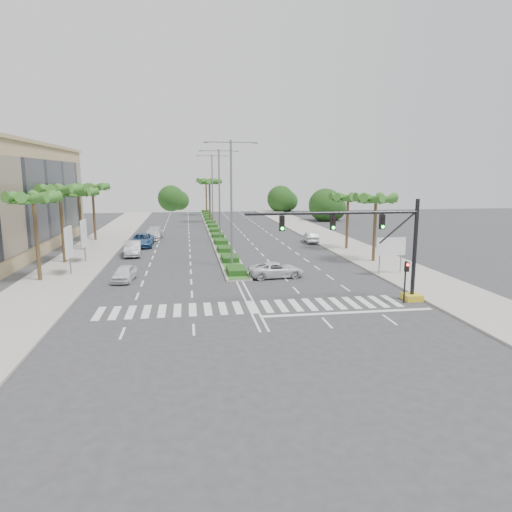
{
  "coord_description": "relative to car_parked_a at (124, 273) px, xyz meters",
  "views": [
    {
      "loc": [
        -4.2,
        -29.43,
        8.87
      ],
      "look_at": [
        0.68,
        2.8,
        3.0
      ],
      "focal_mm": 32.0,
      "sensor_mm": 36.0,
      "label": 1
    }
  ],
  "objects": [
    {
      "name": "car_parked_c",
      "position": [
        -0.28,
        18.72,
        0.15
      ],
      "size": [
        2.69,
        5.79,
        1.61
      ],
      "primitive_type": "imported",
      "rotation": [
        0.0,
        0.0,
        0.0
      ],
      "color": "#2E588D",
      "rests_on": "ground"
    },
    {
      "name": "ground",
      "position": [
        9.53,
        -9.2,
        -0.66
      ],
      "size": [
        160.0,
        160.0,
        0.0
      ],
      "primitive_type": "plane",
      "color": "#333335",
      "rests_on": "ground"
    },
    {
      "name": "footpath_right",
      "position": [
        24.73,
        10.8,
        -0.58
      ],
      "size": [
        6.0,
        120.0,
        0.15
      ],
      "primitive_type": "cube",
      "color": "gray",
      "rests_on": "ground"
    },
    {
      "name": "median_grass",
      "position": [
        9.53,
        35.8,
        -0.44
      ],
      "size": [
        1.8,
        75.0,
        0.04
      ],
      "primitive_type": "cube",
      "color": "#265E20",
      "rests_on": "median"
    },
    {
      "name": "billboard_far",
      "position": [
        -4.97,
        8.8,
        2.3
      ],
      "size": [
        0.18,
        2.1,
        4.35
      ],
      "color": "slate",
      "rests_on": "ground"
    },
    {
      "name": "palm_left_near",
      "position": [
        -6.97,
        0.8,
        6.03
      ],
      "size": [
        4.57,
        4.68,
        7.55
      ],
      "color": "brown",
      "rests_on": "ground"
    },
    {
      "name": "median",
      "position": [
        9.53,
        35.8,
        -0.56
      ],
      "size": [
        2.2,
        75.0,
        0.2
      ],
      "primitive_type": "cube",
      "color": "gray",
      "rests_on": "ground"
    },
    {
      "name": "palm_left_mid",
      "position": [
        -6.97,
        8.8,
        6.42
      ],
      "size": [
        4.57,
        4.68,
        7.95
      ],
      "color": "brown",
      "rests_on": "ground"
    },
    {
      "name": "car_parked_d",
      "position": [
        0.68,
        25.3,
        0.14
      ],
      "size": [
        2.56,
        5.63,
        1.6
      ],
      "primitive_type": "imported",
      "rotation": [
        0.0,
        0.0,
        -0.06
      ],
      "color": "silver",
      "rests_on": "ground"
    },
    {
      "name": "footpath_left",
      "position": [
        -5.67,
        10.8,
        -0.58
      ],
      "size": [
        6.0,
        120.0,
        0.15
      ],
      "primitive_type": "cube",
      "color": "gray",
      "rests_on": "ground"
    },
    {
      "name": "palm_right_far",
      "position": [
        24.03,
        12.8,
        5.26
      ],
      "size": [
        4.57,
        4.68,
        6.75
      ],
      "color": "brown",
      "rests_on": "ground"
    },
    {
      "name": "palm_median_b",
      "position": [
        9.53,
        60.8,
        6.51
      ],
      "size": [
        4.57,
        4.68,
        8.05
      ],
      "color": "brown",
      "rests_on": "ground"
    },
    {
      "name": "signal_gantry",
      "position": [
        18.81,
        -9.2,
        2.8
      ],
      "size": [
        12.6,
        1.2,
        7.2
      ],
      "color": "gold",
      "rests_on": "ground"
    },
    {
      "name": "car_parked_a",
      "position": [
        0.0,
        0.0,
        0.0
      ],
      "size": [
        1.97,
        4.01,
        1.31
      ],
      "primitive_type": "imported",
      "rotation": [
        0.0,
        0.0,
        -0.11
      ],
      "color": "white",
      "rests_on": "ground"
    },
    {
      "name": "car_crossing",
      "position": [
        12.91,
        -0.55,
        0.01
      ],
      "size": [
        4.97,
        2.63,
        1.33
      ],
      "primitive_type": "imported",
      "rotation": [
        0.0,
        0.0,
        1.66
      ],
      "color": "silver",
      "rests_on": "ground"
    },
    {
      "name": "billboard_near",
      "position": [
        -4.97,
        2.8,
        2.3
      ],
      "size": [
        0.18,
        2.1,
        4.35
      ],
      "color": "slate",
      "rests_on": "ground"
    },
    {
      "name": "palm_left_end",
      "position": [
        -6.97,
        24.8,
        6.23
      ],
      "size": [
        4.57,
        4.68,
        7.75
      ],
      "color": "brown",
      "rests_on": "ground"
    },
    {
      "name": "palm_median_a",
      "position": [
        9.53,
        45.8,
        6.51
      ],
      "size": [
        4.57,
        4.68,
        8.05
      ],
      "color": "brown",
      "rests_on": "ground"
    },
    {
      "name": "streetlight_mid",
      "position": [
        9.53,
        20.8,
        6.15
      ],
      "size": [
        5.1,
        0.25,
        12.0
      ],
      "color": "slate",
      "rests_on": "ground"
    },
    {
      "name": "car_parked_b",
      "position": [
        -0.68,
        12.36,
        0.14
      ],
      "size": [
        2.03,
        4.94,
        1.59
      ],
      "primitive_type": "imported",
      "rotation": [
        0.0,
        0.0,
        0.07
      ],
      "color": "#B8B8BD",
      "rests_on": "ground"
    },
    {
      "name": "palm_right_near",
      "position": [
        24.03,
        4.8,
        5.55
      ],
      "size": [
        4.57,
        4.68,
        7.05
      ],
      "color": "brown",
      "rests_on": "ground"
    },
    {
      "name": "car_right",
      "position": [
        21.33,
        18.81,
        0.03
      ],
      "size": [
        1.84,
        4.3,
        1.38
      ],
      "primitive_type": "imported",
      "rotation": [
        0.0,
        0.0,
        3.05
      ],
      "color": "silver",
      "rests_on": "ground"
    },
    {
      "name": "streetlight_far",
      "position": [
        9.53,
        36.8,
        6.15
      ],
      "size": [
        5.1,
        0.25,
        12.0
      ],
      "color": "slate",
      "rests_on": "ground"
    },
    {
      "name": "streetlight_near",
      "position": [
        9.53,
        4.8,
        6.15
      ],
      "size": [
        5.1,
        0.25,
        12.0
      ],
      "color": "slate",
      "rests_on": "ground"
    },
    {
      "name": "direction_sign",
      "position": [
        23.03,
        -1.21,
        1.79
      ],
      "size": [
        2.7,
        0.11,
        3.4
      ],
      "color": "slate",
      "rests_on": "ground"
    },
    {
      "name": "palm_left_far",
      "position": [
        -6.97,
        16.8,
        5.84
      ],
      "size": [
        4.57,
        4.68,
        7.35
      ],
      "color": "brown",
      "rests_on": "ground"
    },
    {
      "name": "pedestrian_signal",
      "position": [
        20.13,
        -9.87,
        1.39
      ],
      "size": [
        0.28,
        0.36,
        3.0
      ],
      "color": "black",
      "rests_on": "ground"
    }
  ]
}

